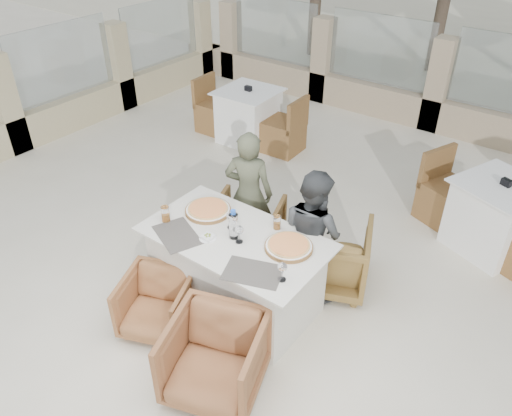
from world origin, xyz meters
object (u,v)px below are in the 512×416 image
Objects in this scene: pizza_left at (208,209)px; water_bottle at (234,224)px; beer_glass_right at (277,222)px; dining_table at (236,271)px; diner_left at (249,194)px; armchair_far_right at (331,255)px; armchair_near_right at (215,358)px; beer_glass_left at (165,214)px; olive_dish at (208,237)px; armchair_near_left at (157,304)px; pizza_right at (289,246)px; diner_right at (312,234)px; wine_glass_centre at (231,219)px; bg_table_b at (495,217)px; bg_table_a at (248,116)px; wine_glass_corner at (282,271)px; armchair_far_left at (247,229)px; wine_glass_near at (239,233)px.

water_bottle is (0.43, -0.16, 0.11)m from pizza_left.
beer_glass_right is at bearing 14.61° from pizza_left.
dining_table is 0.89m from diner_left.
armchair_far_right is 1.58m from armchair_near_right.
dining_table is 2.24× the size of armchair_near_right.
beer_glass_left is (-0.63, -0.19, 0.46)m from dining_table.
water_bottle is 2.52× the size of olive_dish.
dining_table is 2.21× the size of armchair_far_right.
beer_glass_right reaches higher than armchair_near_left.
armchair_near_left is at bearing -58.76° from beer_glass_left.
water_bottle is 0.25m from olive_dish.
beer_glass_left is 0.20× the size of armchair_far_right.
armchair_far_right is (0.97, 0.62, -0.47)m from pizza_left.
pizza_left is 0.89m from pizza_right.
pizza_left reaches higher than pizza_right.
water_bottle is 0.21× the size of diner_right.
wine_glass_centre is at bearing 139.74° from water_bottle.
dining_table is 1.19× the size of diner_left.
wine_glass_centre is at bearing -106.73° from bg_table_b.
armchair_far_right is 0.54× the size of diner_left.
diner_right is at bearing 35.68° from beer_glass_left.
diner_left reaches higher than olive_dish.
pizza_right is at bearing 25.63° from olive_dish.
dining_table is at bearing 100.13° from armchair_near_right.
bg_table_b is at bearing 33.27° from armchair_near_left.
water_bottle is 0.21× the size of diner_left.
armchair_near_right is (0.23, -1.12, -0.51)m from beer_glass_right.
armchair_near_right is 0.43× the size of bg_table_a.
wine_glass_centre is 1.67× the size of olive_dish.
pizza_right is 0.30× the size of diner_left.
wine_glass_corner is 1.26m from beer_glass_left.
bg_table_b is (1.00, 2.47, -0.48)m from wine_glass_corner.
olive_dish is 0.73m from armchair_near_left.
wine_glass_centre is at bearing 103.21° from armchair_near_right.
beer_glass_left reaches higher than dining_table.
pizza_right is 0.58× the size of armchair_far_left.
pizza_left is at bearing -61.48° from bg_table_a.
wine_glass_near is at bearing -26.63° from dining_table.
wine_glass_centre is at bearing 96.23° from armchair_far_left.
dining_table is at bearing 161.49° from wine_glass_corner.
water_bottle reaches higher than pizza_left.
wine_glass_corner reaches higher than bg_table_b.
pizza_right is 2.46m from bg_table_b.
beer_glass_left is at bearing -153.19° from wine_glass_centre.
pizza_right is at bearing 70.72° from armchair_near_right.
diner_left is at bearing 76.57° from beer_glass_left.
olive_dish reaches higher than bg_table_a.
dining_table is 1.24× the size of diner_right.
pizza_left is 0.60m from diner_left.
water_bottle is at bearing -161.74° from pizza_right.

